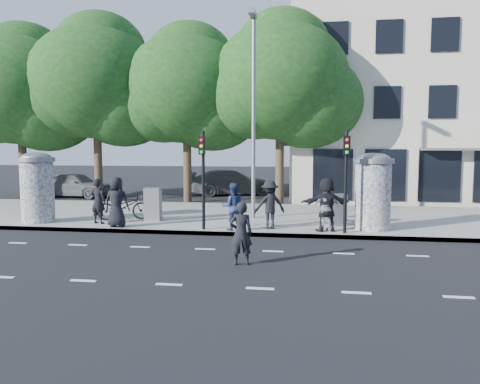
% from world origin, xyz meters
% --- Properties ---
extents(ground, '(120.00, 120.00, 0.00)m').
position_xyz_m(ground, '(0.00, 0.00, 0.00)').
color(ground, black).
rests_on(ground, ground).
extents(sidewalk, '(40.00, 8.00, 0.15)m').
position_xyz_m(sidewalk, '(0.00, 7.50, 0.07)').
color(sidewalk, gray).
rests_on(sidewalk, ground).
extents(curb, '(40.00, 0.10, 0.16)m').
position_xyz_m(curb, '(0.00, 3.55, 0.07)').
color(curb, slate).
rests_on(curb, ground).
extents(lane_dash_near, '(32.00, 0.12, 0.01)m').
position_xyz_m(lane_dash_near, '(0.00, -2.20, 0.00)').
color(lane_dash_near, silver).
rests_on(lane_dash_near, ground).
extents(lane_dash_far, '(32.00, 0.12, 0.01)m').
position_xyz_m(lane_dash_far, '(0.00, 1.40, 0.00)').
color(lane_dash_far, silver).
rests_on(lane_dash_far, ground).
extents(ad_column_left, '(1.36, 1.36, 2.65)m').
position_xyz_m(ad_column_left, '(-7.20, 4.50, 1.54)').
color(ad_column_left, beige).
rests_on(ad_column_left, sidewalk).
extents(ad_column_right, '(1.36, 1.36, 2.65)m').
position_xyz_m(ad_column_right, '(5.20, 4.70, 1.54)').
color(ad_column_right, beige).
rests_on(ad_column_right, sidewalk).
extents(traffic_pole_near, '(0.22, 0.31, 3.40)m').
position_xyz_m(traffic_pole_near, '(-0.60, 3.79, 2.23)').
color(traffic_pole_near, black).
rests_on(traffic_pole_near, sidewalk).
extents(traffic_pole_far, '(0.22, 0.31, 3.40)m').
position_xyz_m(traffic_pole_far, '(4.20, 3.79, 2.23)').
color(traffic_pole_far, black).
rests_on(traffic_pole_far, sidewalk).
extents(street_lamp, '(0.25, 0.93, 8.00)m').
position_xyz_m(street_lamp, '(0.80, 6.63, 4.79)').
color(street_lamp, slate).
rests_on(street_lamp, sidewalk).
extents(tree_far_left, '(7.20, 7.20, 9.26)m').
position_xyz_m(tree_far_left, '(-13.00, 12.50, 6.19)').
color(tree_far_left, '#38281C').
rests_on(tree_far_left, ground).
extents(tree_mid_left, '(7.20, 7.20, 9.57)m').
position_xyz_m(tree_mid_left, '(-8.50, 12.50, 6.50)').
color(tree_mid_left, '#38281C').
rests_on(tree_mid_left, ground).
extents(tree_near_left, '(6.80, 6.80, 8.97)m').
position_xyz_m(tree_near_left, '(-3.50, 12.70, 6.06)').
color(tree_near_left, '#38281C').
rests_on(tree_near_left, ground).
extents(tree_center, '(7.00, 7.00, 9.30)m').
position_xyz_m(tree_center, '(1.50, 12.30, 6.31)').
color(tree_center, '#38281C').
rests_on(tree_center, ground).
extents(building, '(20.30, 15.85, 12.00)m').
position_xyz_m(building, '(12.00, 19.99, 5.99)').
color(building, beige).
rests_on(building, ground).
extents(ped_a, '(0.90, 0.61, 1.80)m').
position_xyz_m(ped_a, '(-3.76, 3.85, 1.05)').
color(ped_a, black).
rests_on(ped_a, sidewalk).
extents(ped_b, '(0.69, 0.54, 1.69)m').
position_xyz_m(ped_b, '(-4.76, 4.48, 1.00)').
color(ped_b, black).
rests_on(ped_b, sidewalk).
extents(ped_c, '(0.92, 0.79, 1.63)m').
position_xyz_m(ped_c, '(0.43, 3.85, 0.96)').
color(ped_c, navy).
rests_on(ped_c, sidewalk).
extents(ped_d, '(1.25, 0.98, 1.69)m').
position_xyz_m(ped_d, '(1.66, 4.30, 1.00)').
color(ped_d, black).
rests_on(ped_d, sidewalk).
extents(ped_e, '(1.04, 0.75, 1.60)m').
position_xyz_m(ped_e, '(3.60, 4.05, 0.95)').
color(ped_e, '#A0A0A3').
rests_on(ped_e, sidewalk).
extents(ped_f, '(1.80, 1.06, 1.83)m').
position_xyz_m(ped_f, '(3.60, 4.09, 1.07)').
color(ped_f, black).
rests_on(ped_f, sidewalk).
extents(man_road, '(0.67, 0.52, 1.63)m').
position_xyz_m(man_road, '(1.30, -0.24, 0.81)').
color(man_road, black).
rests_on(man_road, ground).
extents(bicycle, '(1.40, 2.15, 1.07)m').
position_xyz_m(bicycle, '(-4.18, 5.47, 0.68)').
color(bicycle, black).
rests_on(bicycle, sidewalk).
extents(cabinet_left, '(0.63, 0.47, 1.28)m').
position_xyz_m(cabinet_left, '(-2.97, 5.44, 0.79)').
color(cabinet_left, slate).
rests_on(cabinet_left, sidewalk).
extents(cabinet_right, '(0.65, 0.55, 1.14)m').
position_xyz_m(cabinet_right, '(4.07, 5.38, 0.72)').
color(cabinet_right, gray).
rests_on(cabinet_right, sidewalk).
extents(car_left, '(2.27, 4.61, 1.51)m').
position_xyz_m(car_left, '(-10.84, 14.27, 0.76)').
color(car_left, slate).
rests_on(car_left, ground).
extents(car_right, '(4.09, 5.85, 1.57)m').
position_xyz_m(car_right, '(-1.80, 16.97, 0.79)').
color(car_right, '#565A5E').
rests_on(car_right, ground).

